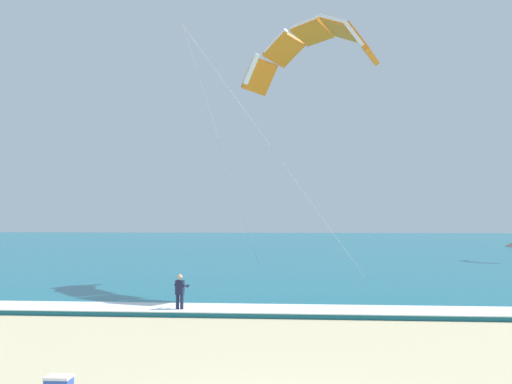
{
  "coord_description": "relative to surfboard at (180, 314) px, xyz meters",
  "views": [
    {
      "loc": [
        0.29,
        -8.93,
        3.98
      ],
      "look_at": [
        -1.31,
        14.65,
        5.35
      ],
      "focal_mm": 33.75,
      "sensor_mm": 36.0,
      "label": 1
    }
  ],
  "objects": [
    {
      "name": "surf_foam",
      "position": [
        4.29,
        0.43,
        0.19
      ],
      "size": [
        200.0,
        2.13,
        0.04
      ],
      "primitive_type": "cube",
      "color": "white",
      "rests_on": "sea"
    },
    {
      "name": "kite_primary",
      "position": [
        5.7,
        6.05,
        13.53
      ],
      "size": [
        9.23,
        8.97,
        13.71
      ],
      "color": "orange"
    },
    {
      "name": "cooler_box",
      "position": [
        -0.71,
        -9.2,
        0.18
      ],
      "size": [
        0.58,
        0.38,
        0.4
      ],
      "color": "#2D51B2",
      "rests_on": "ground"
    },
    {
      "name": "surfboard",
      "position": [
        0.0,
        0.0,
        0.0
      ],
      "size": [
        0.75,
        1.46,
        0.09
      ],
      "color": "#239EC6",
      "rests_on": "ground"
    },
    {
      "name": "sea",
      "position": [
        4.29,
        59.43,
        0.07
      ],
      "size": [
        200.0,
        120.0,
        0.2
      ],
      "primitive_type": "cube",
      "color": "#146075",
      "rests_on": "ground"
    },
    {
      "name": "kitesurfer",
      "position": [
        0.0,
        0.02,
        0.91
      ],
      "size": [
        0.6,
        0.6,
        1.69
      ],
      "color": "#191E38",
      "rests_on": "ground"
    }
  ]
}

